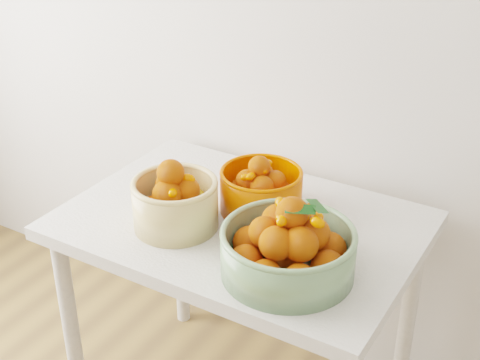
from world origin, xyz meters
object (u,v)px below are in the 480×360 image
(table, at_px, (241,247))
(bowl_orange, at_px, (260,190))
(bowl_green, at_px, (288,248))
(bowl_cream, at_px, (175,202))

(table, distance_m, bowl_orange, 0.18)
(table, height_order, bowl_green, bowl_green)
(bowl_green, bearing_deg, bowl_cream, 174.05)
(bowl_green, relative_size, bowl_orange, 1.33)
(table, xyz_separation_m, bowl_orange, (0.02, 0.07, 0.16))
(bowl_green, xyz_separation_m, bowl_orange, (-0.21, 0.24, -0.01))
(bowl_orange, bearing_deg, bowl_cream, -129.19)
(table, bearing_deg, bowl_orange, 73.75)
(bowl_cream, bearing_deg, table, 41.53)
(table, xyz_separation_m, bowl_cream, (-0.14, -0.12, 0.17))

